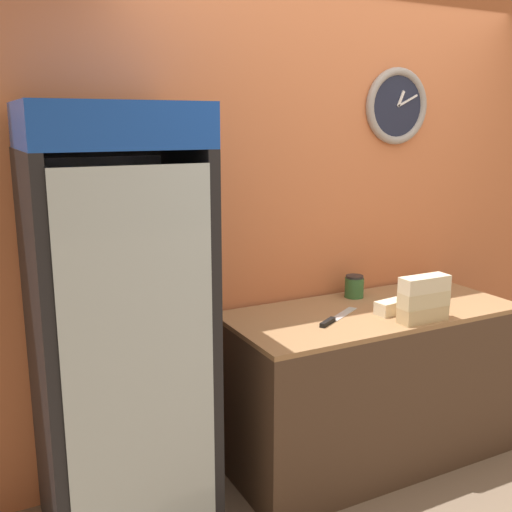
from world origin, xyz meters
The scene contains 9 objects.
wall_back centered at (0.00, 1.29, 1.36)m, with size 5.20×0.10×2.70m.
prep_counter centered at (0.00, 0.89, 0.43)m, with size 1.58×0.69×0.86m.
beverage_cooler centered at (-1.35, 0.97, 1.04)m, with size 0.70×0.64×1.91m.
sandwich_stack_bottom centered at (0.10, 0.62, 0.90)m, with size 0.26×0.09×0.08m.
sandwich_stack_middle centered at (0.10, 0.62, 0.98)m, with size 0.27×0.10×0.08m.
sandwich_stack_top centered at (0.10, 0.62, 1.05)m, with size 0.26×0.10×0.08m.
sandwich_flat_left centered at (0.08, 0.80, 0.90)m, with size 0.26×0.12×0.07m.
chefs_knife centered at (-0.29, 0.84, 0.87)m, with size 0.34×0.22×0.02m.
condiment_jar centered at (0.05, 1.13, 0.92)m, with size 0.11×0.11×0.13m.
Camera 1 is at (-1.95, -1.54, 1.83)m, focal length 42.00 mm.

